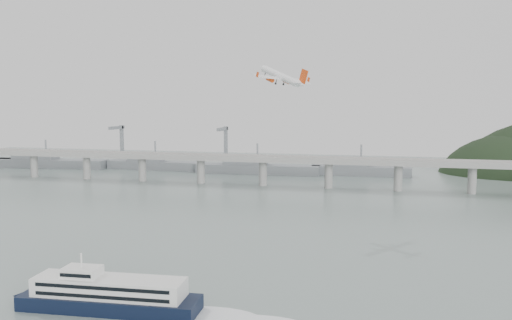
# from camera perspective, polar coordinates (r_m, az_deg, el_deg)

# --- Properties ---
(ground) EXTENTS (900.00, 900.00, 0.00)m
(ground) POSITION_cam_1_polar(r_m,az_deg,el_deg) (218.35, -3.49, -10.99)
(ground) COLOR slate
(ground) RESTS_ON ground
(bridge) EXTENTS (800.00, 22.00, 23.90)m
(bridge) POSITION_cam_1_polar(r_m,az_deg,el_deg) (406.77, 4.70, -0.39)
(bridge) COLOR gray
(bridge) RESTS_ON ground
(distant_fleet) EXTENTS (453.00, 60.90, 40.00)m
(distant_fleet) POSITION_cam_1_polar(r_m,az_deg,el_deg) (515.89, -11.29, -0.36)
(distant_fleet) COLOR slate
(distant_fleet) RESTS_ON ground
(ferry) EXTENTS (93.45, 19.69, 17.62)m
(ferry) POSITION_cam_1_polar(r_m,az_deg,el_deg) (178.98, -15.16, -13.54)
(ferry) COLOR black
(ferry) RESTS_ON ground
(airliner) EXTENTS (31.70, 30.51, 14.45)m
(airliner) POSITION_cam_1_polar(r_m,az_deg,el_deg) (276.28, 2.68, 8.75)
(airliner) COLOR white
(airliner) RESTS_ON ground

